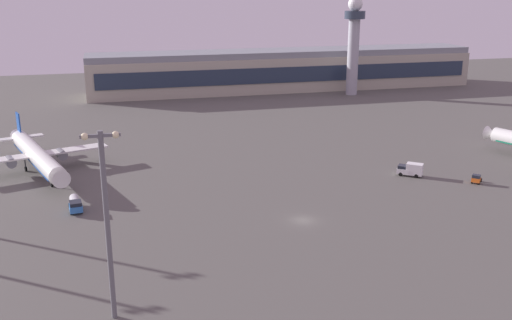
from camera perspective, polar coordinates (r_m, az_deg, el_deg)
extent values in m
plane|color=#56544F|center=(109.30, 4.62, -5.91)|extent=(416.00, 416.00, 0.00)
cube|color=#B2AD99|center=(246.69, 2.80, 8.56)|extent=(160.46, 22.00, 14.00)
cube|color=#263347|center=(236.04, 3.63, 8.35)|extent=(154.05, 0.40, 6.16)
cube|color=gray|center=(245.66, 2.83, 10.45)|extent=(160.46, 19.80, 2.40)
cylinder|color=#A8A8B2|center=(235.82, 9.46, 9.89)|extent=(4.40, 4.40, 29.60)
cylinder|color=#2D3847|center=(234.50, 9.66, 13.84)|extent=(8.00, 8.00, 3.00)
sphere|color=silver|center=(234.35, 9.71, 14.82)|extent=(5.60, 5.60, 5.60)
cone|color=silver|center=(166.89, 21.99, 2.41)|extent=(4.35, 3.66, 3.70)
cylinder|color=silver|center=(144.14, -20.67, 0.46)|extent=(15.37, 36.86, 3.96)
cone|color=silver|center=(125.39, -18.65, -1.68)|extent=(4.35, 3.54, 3.76)
cone|color=silver|center=(163.39, -22.25, 2.12)|extent=(4.29, 3.87, 3.56)
cube|color=silver|center=(145.18, -20.76, 0.48)|extent=(32.97, 14.28, 0.36)
cube|color=silver|center=(161.44, -22.12, 2.05)|extent=(11.66, 5.92, 0.36)
cube|color=#19479E|center=(160.44, -22.22, 3.12)|extent=(1.33, 3.26, 6.77)
cylinder|color=slate|center=(146.55, -18.55, 0.55)|extent=(3.34, 4.27, 2.29)
cylinder|color=slate|center=(144.41, -22.93, -0.15)|extent=(3.34, 4.27, 2.29)
cube|color=#19479E|center=(144.43, -20.63, 0.05)|extent=(14.06, 33.89, 0.37)
cylinder|color=#333338|center=(133.38, -19.45, -1.51)|extent=(0.29, 0.29, 3.70)
cylinder|color=black|center=(133.94, -19.37, -2.26)|extent=(0.75, 1.22, 1.15)
cylinder|color=#333338|center=(147.53, -19.96, 0.15)|extent=(0.29, 0.29, 3.70)
cylinder|color=black|center=(148.04, -19.89, -0.54)|extent=(0.75, 1.22, 1.15)
cylinder|color=#333338|center=(146.69, -21.69, -0.13)|extent=(0.29, 0.29, 3.70)
cylinder|color=black|center=(147.19, -21.62, -0.82)|extent=(0.75, 1.22, 1.15)
cube|color=white|center=(138.27, 14.24, -1.02)|extent=(3.65, 3.59, 1.20)
cube|color=#1E232D|center=(137.99, 14.27, -0.64)|extent=(3.27, 3.24, 0.70)
cube|color=white|center=(137.70, 15.27, -0.87)|extent=(4.25, 4.05, 2.60)
cylinder|color=black|center=(137.52, 13.99, -1.36)|extent=(0.89, 0.80, 0.90)
cylinder|color=black|center=(139.49, 14.15, -1.11)|extent=(0.89, 0.80, 0.90)
cylinder|color=black|center=(137.01, 15.43, -1.54)|extent=(0.89, 0.80, 0.90)
cylinder|color=black|center=(138.99, 15.57, -1.29)|extent=(0.89, 0.80, 0.90)
cube|color=#D85919|center=(137.13, 20.75, -1.82)|extent=(2.40, 2.41, 0.90)
cube|color=#1E232D|center=(136.89, 20.78, -1.51)|extent=(2.16, 2.17, 0.70)
cylinder|color=black|center=(136.94, 21.02, -2.08)|extent=(0.85, 0.84, 0.90)
cylinder|color=black|center=(137.17, 20.40, -1.98)|extent=(0.85, 0.84, 0.90)
cylinder|color=black|center=(138.87, 21.17, -1.84)|extent=(0.85, 0.84, 0.90)
cylinder|color=black|center=(139.10, 20.57, -1.74)|extent=(0.85, 0.84, 0.90)
cube|color=#3372BF|center=(117.19, -17.22, -4.50)|extent=(2.71, 3.24, 1.20)
cube|color=#1E232D|center=(116.86, -17.26, -4.07)|extent=(2.48, 2.86, 0.70)
cylinder|color=silver|center=(119.58, -17.34, -3.88)|extent=(2.24, 4.37, 1.80)
cylinder|color=black|center=(117.05, -16.67, -4.79)|extent=(0.40, 0.93, 0.90)
cylinder|color=black|center=(116.96, -17.69, -4.90)|extent=(0.40, 0.93, 0.90)
cylinder|color=black|center=(120.64, -16.82, -4.15)|extent=(0.40, 0.93, 0.90)
cylinder|color=black|center=(120.56, -17.82, -4.26)|extent=(0.40, 0.93, 0.90)
cylinder|color=slate|center=(75.93, -14.33, -6.53)|extent=(0.70, 0.70, 25.33)
cube|color=slate|center=(72.14, -15.01, 2.32)|extent=(4.80, 0.40, 0.40)
sphere|color=#F9EAB2|center=(72.18, -16.44, 2.22)|extent=(0.90, 0.90, 0.90)
sphere|color=#F9EAB2|center=(72.14, -13.59, 2.43)|extent=(0.90, 0.90, 0.90)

